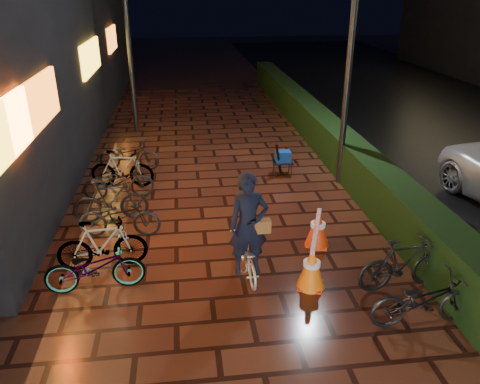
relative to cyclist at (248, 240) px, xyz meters
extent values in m
plane|color=#381911|center=(-0.10, -1.12, -0.70)|extent=(80.00, 80.00, 0.00)
cube|color=black|center=(3.20, 6.88, -0.20)|extent=(0.70, 20.00, 1.00)
cube|color=yellow|center=(-3.55, 0.38, 1.90)|extent=(0.08, 2.00, 0.90)
cube|color=orange|center=(-3.55, 1.88, 1.90)|extent=(0.08, 3.00, 0.90)
cube|color=yellow|center=(-3.55, 7.88, 1.90)|extent=(0.08, 2.80, 0.90)
cube|color=orange|center=(-3.55, 12.88, 1.90)|extent=(0.08, 2.20, 0.90)
cylinder|color=black|center=(2.85, 3.81, 2.02)|extent=(0.18, 0.18, 5.46)
cylinder|color=black|center=(-2.51, 8.84, 2.05)|extent=(0.18, 0.18, 5.51)
imported|color=silver|center=(-0.01, 0.06, -0.36)|extent=(0.54, 1.34, 0.69)
imported|color=black|center=(0.00, -0.05, 0.31)|extent=(0.67, 0.46, 1.77)
cube|color=brown|center=(0.21, -0.06, 0.27)|extent=(0.32, 0.15, 0.23)
cone|color=orange|center=(0.98, -0.43, -0.34)|extent=(0.46, 0.46, 0.74)
cone|color=#EF380C|center=(1.45, 0.85, -0.34)|extent=(0.46, 0.46, 0.74)
cube|color=#FF2F0D|center=(0.98, -0.43, -0.69)|extent=(0.51, 0.51, 0.03)
cube|color=#EF420C|center=(1.45, 0.85, -0.69)|extent=(0.51, 0.51, 0.03)
cube|color=#BA0A12|center=(1.22, 0.21, -0.01)|extent=(0.61, 1.51, 0.07)
cube|color=black|center=(1.54, 4.42, -0.33)|extent=(0.52, 0.43, 0.04)
cylinder|color=black|center=(1.33, 4.26, -0.53)|extent=(0.03, 0.03, 0.35)
cylinder|color=black|center=(1.73, 4.25, -0.53)|extent=(0.03, 0.03, 0.35)
cylinder|color=black|center=(1.34, 4.60, -0.53)|extent=(0.03, 0.03, 0.35)
cylinder|color=black|center=(1.75, 4.58, -0.53)|extent=(0.03, 0.03, 0.35)
cube|color=#0C39A8|center=(1.54, 4.42, -0.18)|extent=(0.38, 0.33, 0.28)
cylinder|color=black|center=(1.39, 4.29, -0.20)|extent=(0.26, 0.34, 0.89)
imported|color=black|center=(-2.49, -0.07, -0.29)|extent=(1.62, 0.68, 0.83)
imported|color=black|center=(-2.43, 5.33, -0.29)|extent=(1.64, 0.74, 0.83)
imported|color=black|center=(-2.29, 1.69, -0.29)|extent=(1.63, 0.70, 0.83)
imported|color=black|center=(-2.49, 4.21, -0.24)|extent=(1.58, 0.66, 0.92)
imported|color=black|center=(-2.54, 2.38, -0.24)|extent=(1.57, 0.60, 0.92)
imported|color=black|center=(-2.51, 3.51, -0.29)|extent=(1.63, 0.70, 0.83)
imported|color=black|center=(-2.46, 0.57, -0.24)|extent=(1.57, 0.58, 0.92)
imported|color=black|center=(2.43, -0.66, -0.24)|extent=(1.57, 0.57, 0.92)
imported|color=black|center=(2.33, -1.53, -0.29)|extent=(1.59, 0.58, 0.83)
camera|label=1|loc=(-0.97, -6.65, 3.87)|focal=35.00mm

